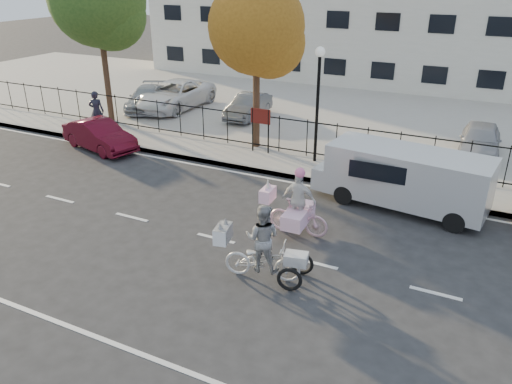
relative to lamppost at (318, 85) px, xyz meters
The scene contains 20 objects.
ground 7.50m from the lamppost, 94.21° to the right, with size 120.00×120.00×0.00m, color #333334.
road_markings 7.49m from the lamppost, 94.21° to the right, with size 60.00×9.52×0.01m, color silver, non-canonical shape.
curb 3.54m from the lamppost, 105.95° to the right, with size 60.00×0.10×0.15m, color #A8A399.
sidewalk 3.16m from the lamppost, 125.54° to the right, with size 60.00×2.20×0.15m, color #A8A399.
parking_lot 8.76m from the lamppost, 93.49° to the left, with size 60.00×15.60×0.15m, color #A8A399.
iron_fence 2.30m from the lamppost, 141.34° to the left, with size 58.00×0.06×1.50m, color black, non-canonical shape.
building 18.21m from the lamppost, 91.57° to the left, with size 34.00×10.00×6.00m, color silver.
lamppost is the anchor object (origin of this frame).
street_sign 2.90m from the lamppost, behind, with size 0.85×0.06×1.80m.
zebra_trike 8.46m from the lamppost, 79.14° to the right, with size 2.32×1.19×1.98m.
unicorn_bike 6.15m from the lamppost, 75.28° to the right, with size 2.02×1.40×2.04m.
white_van 4.94m from the lamppost, 32.30° to the right, with size 5.57×2.41×1.91m.
red_sedan 9.38m from the lamppost, 165.27° to the right, with size 1.31×3.76×1.24m, color #4F0917.
pedestrian 10.56m from the lamppost, behind, with size 0.68×0.44×1.85m, color black.
lot_car_a 11.55m from the lamppost, 161.71° to the left, with size 1.63×4.00×1.16m, color #9DA1A4.
lot_car_b 10.64m from the lamppost, 155.45° to the left, with size 2.41×5.22×1.45m, color white.
lot_car_c 7.16m from the lamppost, 139.34° to the left, with size 1.24×3.54×1.17m, color #52565A.
lot_car_d 7.05m from the lamppost, 31.53° to the left, with size 1.51×3.75×1.28m, color #9C9DA4.
tree_west 11.16m from the lamppost, behind, with size 4.36×4.36×8.00m.
tree_mid 3.26m from the lamppost, 165.98° to the left, with size 3.75×3.75×6.87m.
Camera 1 is at (6.47, -10.64, 7.01)m, focal length 35.00 mm.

